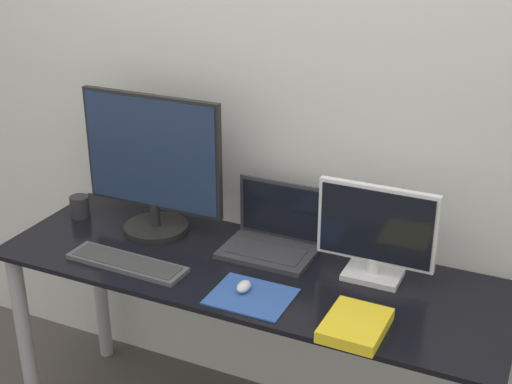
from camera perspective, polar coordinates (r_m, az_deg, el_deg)
wall_back at (r=2.55m, az=2.73°, el=7.22°), size 7.00×0.05×2.50m
desk at (r=2.51m, az=-0.70°, el=-8.85°), size 1.76×0.59×0.76m
monitor_left at (r=2.61m, az=-8.28°, el=2.23°), size 0.56×0.24×0.52m
monitor_right at (r=2.33m, az=9.57°, el=-3.21°), size 0.39×0.13×0.33m
laptop at (r=2.53m, az=1.40°, el=-3.40°), size 0.32×0.23×0.23m
keyboard at (r=2.49m, az=-10.30°, el=-5.60°), size 0.44×0.13×0.02m
mousepad at (r=2.27m, az=-0.38°, el=-8.35°), size 0.26×0.21×0.00m
mouse at (r=2.29m, az=-0.98°, el=-7.57°), size 0.04×0.06×0.03m
book at (r=2.13m, az=7.95°, el=-10.51°), size 0.18×0.22×0.04m
mug at (r=2.86m, az=-13.92°, el=-1.15°), size 0.07×0.07×0.09m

